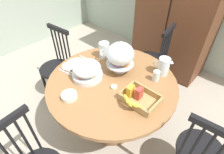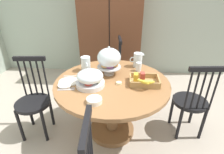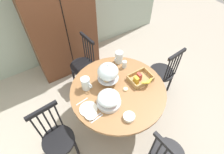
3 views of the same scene
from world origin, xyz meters
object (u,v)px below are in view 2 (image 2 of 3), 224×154
dining_table (112,96)px  orange_juice_pitcher (138,60)px  pastry_stand_with_dome (109,59)px  windsor_chair_by_cabinet (111,69)px  cereal_basket (143,81)px  windsor_chair_facing_door (34,102)px  wooden_armoire (111,29)px  drinking_glass (139,67)px  milk_pitcher (86,65)px  china_plate_small (65,85)px  windsor_chair_near_window (191,103)px  cereal_bowl (94,100)px  fruit_platter_covered (90,79)px  china_plate_large (69,82)px  butter_dish (119,83)px

dining_table → orange_juice_pitcher: (0.30, 0.43, 0.28)m
orange_juice_pitcher → pastry_stand_with_dome: bearing=-143.2°
dining_table → orange_juice_pitcher: bearing=55.2°
windsor_chair_by_cabinet → cereal_basket: size_ratio=3.09×
windsor_chair_facing_door → orange_juice_pitcher: 1.38m
wooden_armoire → drinking_glass: wooden_armoire is taller
milk_pitcher → china_plate_small: milk_pitcher is taller
windsor_chair_near_window → cereal_bowl: windsor_chair_near_window is taller
pastry_stand_with_dome → windsor_chair_facing_door: bearing=-164.9°
fruit_platter_covered → milk_pitcher: bearing=108.9°
windsor_chair_by_cabinet → pastry_stand_with_dome: size_ratio=2.83×
cereal_bowl → drinking_glass: 0.83m
dining_table → windsor_chair_facing_door: (-0.93, -0.07, -0.09)m
windsor_chair_facing_door → pastry_stand_with_dome: (0.88, 0.24, 0.48)m
wooden_armoire → drinking_glass: (0.46, -1.25, -0.19)m
pastry_stand_with_dome → drinking_glass: size_ratio=3.13×
china_plate_large → china_plate_small: 0.09m
pastry_stand_with_dome → butter_dish: pastry_stand_with_dome is taller
china_plate_small → fruit_platter_covered: bearing=6.1°
windsor_chair_facing_door → butter_dish: (1.01, 0.01, 0.30)m
wooden_armoire → orange_juice_pitcher: (0.45, -1.12, -0.16)m
milk_pitcher → drinking_glass: size_ratio=1.74×
windsor_chair_facing_door → cereal_bowl: (0.81, -0.35, 0.31)m
windsor_chair_near_window → butter_dish: windsor_chair_near_window is taller
dining_table → china_plate_small: size_ratio=8.46×
windsor_chair_near_window → fruit_platter_covered: 1.22m
china_plate_small → cereal_basket: bearing=7.4°
milk_pitcher → butter_dish: 0.52m
milk_pitcher → fruit_platter_covered: bearing=-71.1°
windsor_chair_near_window → orange_juice_pitcher: (-0.63, 0.36, 0.37)m
windsor_chair_by_cabinet → cereal_bowl: windsor_chair_by_cabinet is taller
cereal_bowl → china_plate_small: bearing=143.4°
windsor_chair_facing_door → cereal_basket: bearing=1.0°
windsor_chair_near_window → cereal_basket: bearing=-169.1°
china_plate_small → drinking_glass: 0.91m
fruit_platter_covered → orange_juice_pitcher: size_ratio=1.55×
orange_juice_pitcher → milk_pitcher: (-0.64, -0.19, -0.00)m
windsor_chair_near_window → china_plate_large: 1.44m
orange_juice_pitcher → butter_dish: orange_juice_pitcher is taller
dining_table → cereal_bowl: bearing=-106.7°
milk_pitcher → windsor_chair_facing_door: bearing=-152.4°
windsor_chair_by_cabinet → china_plate_small: windsor_chair_by_cabinet is taller
windsor_chair_near_window → windsor_chair_facing_door: size_ratio=1.00×
windsor_chair_by_cabinet → windsor_chair_near_window: bearing=-40.2°
windsor_chair_facing_door → china_plate_large: bearing=0.6°
windsor_chair_by_cabinet → orange_juice_pitcher: bearing=-52.4°
fruit_platter_covered → drinking_glass: (0.52, 0.42, -0.03)m
dining_table → windsor_chair_facing_door: size_ratio=1.30×
pastry_stand_with_dome → china_plate_small: 0.57m
pastry_stand_with_dome → milk_pitcher: (-0.29, 0.07, -0.11)m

